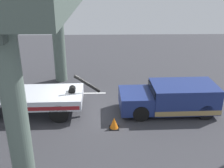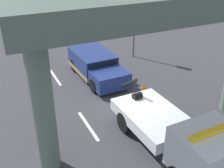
{
  "view_description": "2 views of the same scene",
  "coord_description": "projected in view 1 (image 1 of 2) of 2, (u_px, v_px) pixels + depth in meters",
  "views": [
    {
      "loc": [
        -1.29,
        13.15,
        7.11
      ],
      "look_at": [
        -1.65,
        -0.45,
        1.47
      ],
      "focal_mm": 43.2,
      "sensor_mm": 36.0,
      "label": 1
    },
    {
      "loc": [
        10.36,
        -6.21,
        8.02
      ],
      "look_at": [
        -1.43,
        -0.51,
        1.19
      ],
      "focal_mm": 43.76,
      "sensor_mm": 36.0,
      "label": 2
    }
  ],
  "objects": [
    {
      "name": "towed_van_green",
      "position": [
        172.0,
        98.0,
        14.65
      ],
      "size": [
        5.24,
        2.32,
        1.58
      ],
      "color": "navy",
      "rests_on": "ground"
    },
    {
      "name": "ground_plane",
      "position": [
        82.0,
        113.0,
        14.85
      ],
      "size": [
        60.0,
        40.0,
        0.1
      ],
      "primitive_type": "cube",
      "color": "#38383D"
    },
    {
      "name": "lane_stripe_mid",
      "position": [
        85.0,
        93.0,
        17.14
      ],
      "size": [
        2.6,
        0.16,
        0.01
      ],
      "primitive_type": "cube",
      "color": "silver",
      "rests_on": "ground"
    },
    {
      "name": "tow_truck_white",
      "position": [
        9.0,
        93.0,
        14.26
      ],
      "size": [
        7.28,
        2.53,
        2.46
      ],
      "color": "silver",
      "rests_on": "ground"
    },
    {
      "name": "traffic_cone_orange",
      "position": [
        114.0,
        123.0,
        13.19
      ],
      "size": [
        0.49,
        0.49,
        0.58
      ],
      "color": "orange",
      "rests_on": "ground"
    },
    {
      "name": "lane_stripe_west",
      "position": [
        179.0,
        92.0,
        17.29
      ],
      "size": [
        2.6,
        0.16,
        0.01
      ],
      "primitive_type": "cube",
      "color": "silver",
      "rests_on": "ground"
    },
    {
      "name": "overpass_structure",
      "position": [
        38.0,
        9.0,
        12.68
      ],
      "size": [
        3.6,
        11.67,
        6.49
      ],
      "color": "#596B60",
      "rests_on": "ground"
    }
  ]
}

